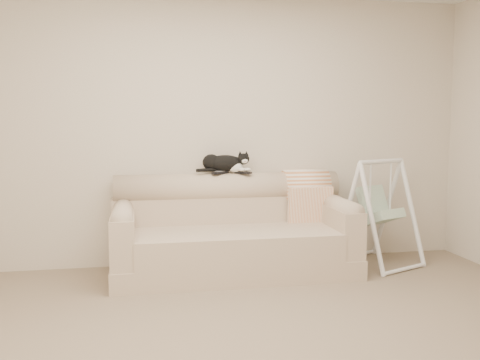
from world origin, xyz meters
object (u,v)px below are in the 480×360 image
at_px(remote_b, 243,172).
at_px(sofa, 233,235).
at_px(tuxedo_cat, 224,163).
at_px(remote_a, 220,172).
at_px(baby_swing, 379,212).

bearing_deg(remote_b, sofa, -124.42).
distance_m(remote_b, tuxedo_cat, 0.20).
distance_m(sofa, remote_a, 0.61).
height_order(remote_a, baby_swing, baby_swing).
bearing_deg(remote_a, remote_b, -5.14).
height_order(sofa, remote_b, remote_b).
relative_size(sofa, remote_b, 13.78).
relative_size(sofa, tuxedo_cat, 4.20).
relative_size(sofa, baby_swing, 2.12).
distance_m(sofa, baby_swing, 1.46).
bearing_deg(baby_swing, remote_b, 171.01).
height_order(remote_b, baby_swing, baby_swing).
distance_m(remote_a, tuxedo_cat, 0.10).
bearing_deg(remote_a, sofa, -69.34).
xyz_separation_m(sofa, tuxedo_cat, (-0.03, 0.25, 0.65)).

